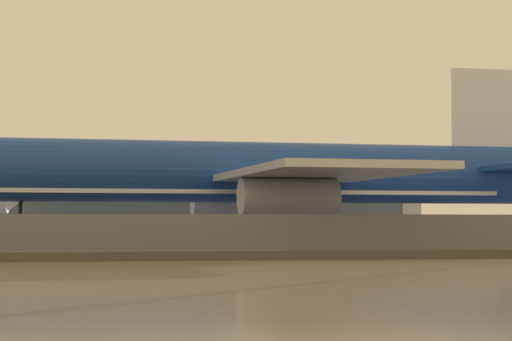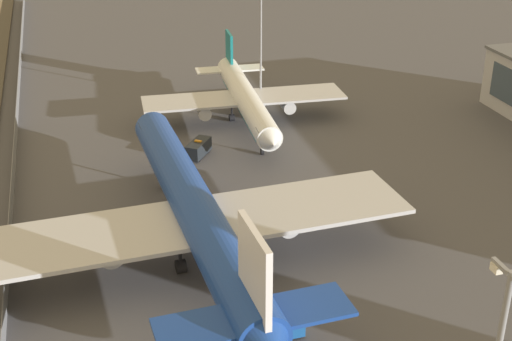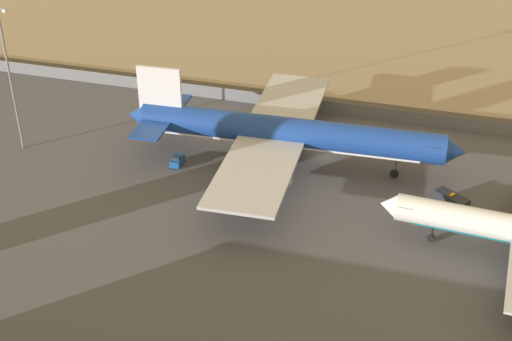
{
  "view_description": "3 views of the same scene",
  "coord_description": "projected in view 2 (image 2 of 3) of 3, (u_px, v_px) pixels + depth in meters",
  "views": [
    {
      "loc": [
        -9.09,
        -73.27,
        2.05
      ],
      "look_at": [
        5.82,
        5.84,
        6.15
      ],
      "focal_mm": 70.0,
      "sensor_mm": 36.0,
      "label": 1
    },
    {
      "loc": [
        74.14,
        -7.64,
        44.0
      ],
      "look_at": [
        -3.27,
        14.11,
        5.58
      ],
      "focal_mm": 50.0,
      "sensor_mm": 36.0,
      "label": 2
    },
    {
      "loc": [
        -19.26,
        103.33,
        59.01
      ],
      "look_at": [
        7.0,
        15.24,
        4.4
      ],
      "focal_mm": 50.0,
      "sensor_mm": 36.0,
      "label": 3
    }
  ],
  "objects": [
    {
      "name": "ground_plane",
      "position": [
        150.0,
        238.0,
        85.23
      ],
      "size": [
        500.0,
        500.0,
        0.0
      ],
      "primitive_type": "plane",
      "color": "#4C4C51"
    },
    {
      "name": "ops_van",
      "position": [
        199.0,
        148.0,
        106.24
      ],
      "size": [
        5.44,
        4.75,
        2.48
      ],
      "color": "#1E2328",
      "rests_on": "ground"
    },
    {
      "name": "passenger_jet_white_teal",
      "position": [
        245.0,
        98.0,
        116.44
      ],
      "size": [
        39.46,
        33.81,
        11.7
      ],
      "color": "white",
      "rests_on": "ground"
    },
    {
      "name": "baggage_tug",
      "position": [
        287.0,
        330.0,
        68.25
      ],
      "size": [
        1.73,
        3.26,
        1.8
      ],
      "color": "#19519E",
      "rests_on": "ground"
    },
    {
      "name": "cargo_jet_blue",
      "position": [
        196.0,
        212.0,
        79.14
      ],
      "size": [
        55.25,
        47.76,
        15.02
      ],
      "color": "#193D93",
      "rests_on": "ground"
    },
    {
      "name": "apron_light_mast_apron_east",
      "position": [
        261.0,
        35.0,
        117.37
      ],
      "size": [
        3.2,
        0.4,
        24.45
      ],
      "color": "gray",
      "rests_on": "ground"
    },
    {
      "name": "perimeter_fence",
      "position": [
        9.0,
        248.0,
        80.8
      ],
      "size": [
        280.0,
        0.1,
        2.45
      ],
      "color": "slate",
      "rests_on": "ground"
    }
  ]
}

